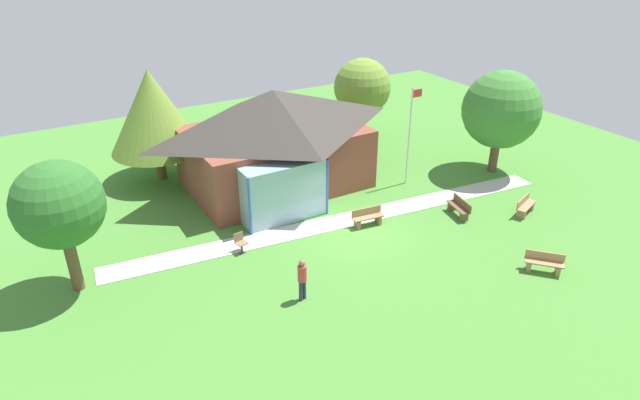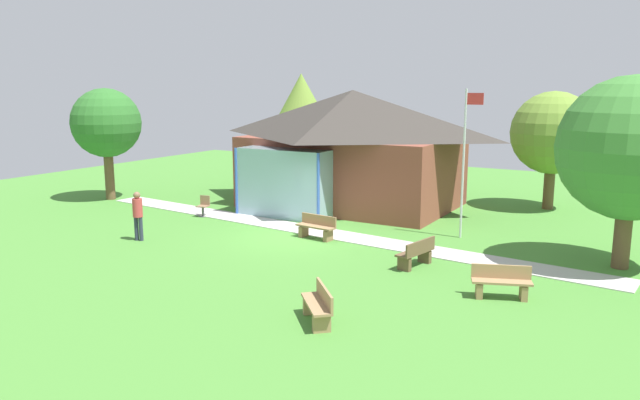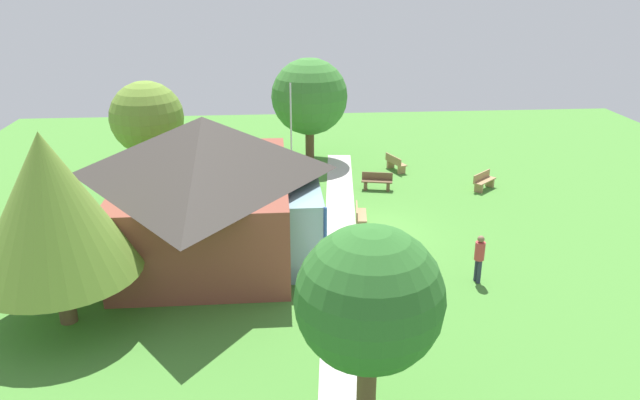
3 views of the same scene
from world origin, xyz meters
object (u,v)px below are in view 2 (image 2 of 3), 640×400
Objects in this scene: flagpole at (465,157)px; tree_behind_pavilion_right at (553,133)px; patio_chair_west at (204,206)px; tree_behind_pavilion_left at (301,114)px; bench_front_right at (319,306)px; pavilion at (350,146)px; bench_rear_near_path at (316,228)px; visitor_strolling_lawn at (138,212)px; bench_lawn_far_right at (501,283)px; tree_west_hedge at (106,124)px; tree_east_hedge at (631,149)px; bench_mid_right at (416,254)px.

tree_behind_pavilion_right is at bearing 75.76° from flagpole.
tree_behind_pavilion_left is at bearing -96.22° from patio_chair_west.
bench_front_right is (-0.48, -9.39, -2.52)m from flagpole.
pavilion is 8.81m from tree_behind_pavilion_right.
tree_behind_pavilion_right is at bearing -155.44° from patio_chair_west.
flagpole is 3.42× the size of bench_rear_near_path.
flagpole is 11.61m from visitor_strolling_lawn.
flagpole reaches higher than bench_lawn_far_right.
bench_front_right is 4.96m from bench_lawn_far_right.
tree_behind_pavilion_right is (6.20, 9.67, 2.94)m from bench_rear_near_path.
flagpole is 9.73m from bench_front_right.
tree_west_hedge is (-16.82, -1.08, 0.69)m from flagpole.
bench_rear_near_path is at bearing -11.70° from bench_front_right.
pavilion reaches higher than bench_rear_near_path.
visitor_strolling_lawn is at bearing -148.06° from flagpole.
flagpole is 13.39m from tree_behind_pavilion_left.
tree_behind_pavilion_left is (-12.97, 0.32, 0.50)m from tree_behind_pavilion_right.
tree_west_hedge is at bearing -17.88° from patio_chair_west.
patio_chair_west is 15.29m from tree_behind_pavilion_right.
bench_rear_near_path is 6.03m from patio_chair_west.
patio_chair_west is (-5.96, 0.88, 0.01)m from bench_rear_near_path.
visitor_strolling_lawn is 9.06m from tree_west_hedge.
visitor_strolling_lawn is (0.68, -4.24, 0.61)m from patio_chair_west.
bench_front_right is (3.96, -6.68, 0.00)m from bench_rear_near_path.
tree_west_hedge is (-19.58, 4.56, 3.21)m from bench_lawn_far_right.
bench_front_right is 12.47m from patio_chair_west.
tree_east_hedge reaches higher than bench_front_right.
pavilion is 11.51m from tree_west_hedge.
bench_mid_right is at bearing -99.61° from tree_behind_pavilion_right.
tree_behind_pavilion_left reaches higher than bench_front_right.
visitor_strolling_lawn is at bearing -18.69° from bench_lawn_far_right.
tree_behind_pavilion_right is at bearing -145.50° from visitor_strolling_lawn.
patio_chair_west is 0.17× the size of tree_behind_pavilion_right.
bench_front_right is 0.25× the size of tree_east_hedge.
flagpole is 7.20m from tree_behind_pavilion_right.
flagpole is 0.88× the size of tree_behind_pavilion_left.
bench_mid_right is 1.11× the size of bench_front_right.
tree_behind_pavilion_right is (7.96, 3.71, 0.64)m from pavilion.
patio_chair_west is (-9.92, 7.57, 0.01)m from bench_front_right.
pavilion is 1.87× the size of tree_west_hedge.
tree_east_hedge is at bearing -67.15° from tree_behind_pavilion_right.
tree_west_hedge is at bearing -176.34° from flagpole.
flagpole is at bearing -141.69° from bench_rear_near_path.
tree_east_hedge reaches higher than tree_west_hedge.
tree_east_hedge is 0.95× the size of tree_behind_pavilion_left.
pavilion is 9.85m from bench_mid_right.
tree_west_hedge is at bearing -157.85° from pavilion.
tree_behind_pavilion_right reaches higher than bench_mid_right.
bench_front_right is 0.23× the size of tree_behind_pavilion_left.
bench_lawn_far_right is 5.98m from tree_east_hedge.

